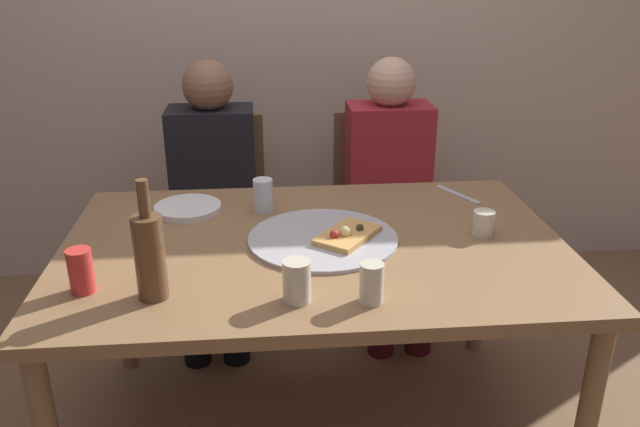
% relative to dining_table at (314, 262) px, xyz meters
% --- Properties ---
extents(back_wall, '(6.00, 0.10, 2.60)m').
position_rel_dining_table_xyz_m(back_wall, '(0.00, 1.36, 0.63)').
color(back_wall, '#BCA893').
rests_on(back_wall, ground_plane).
extents(dining_table, '(1.56, 1.03, 0.74)m').
position_rel_dining_table_xyz_m(dining_table, '(0.00, 0.00, 0.00)').
color(dining_table, olive).
rests_on(dining_table, ground_plane).
extents(pizza_tray, '(0.47, 0.47, 0.01)m').
position_rel_dining_table_xyz_m(pizza_tray, '(0.03, 0.01, 0.08)').
color(pizza_tray, '#ADADB2').
rests_on(pizza_tray, dining_table).
extents(pizza_slice_last, '(0.24, 0.25, 0.05)m').
position_rel_dining_table_xyz_m(pizza_slice_last, '(0.10, -0.00, 0.09)').
color(pizza_slice_last, tan).
rests_on(pizza_slice_last, pizza_tray).
extents(wine_bottle, '(0.08, 0.08, 0.33)m').
position_rel_dining_table_xyz_m(wine_bottle, '(-0.45, -0.30, 0.19)').
color(wine_bottle, brown).
rests_on(wine_bottle, dining_table).
extents(tumbler_near, '(0.07, 0.07, 0.08)m').
position_rel_dining_table_xyz_m(tumbler_near, '(0.54, 0.01, 0.11)').
color(tumbler_near, beige).
rests_on(tumbler_near, dining_table).
extents(tumbler_far, '(0.07, 0.07, 0.11)m').
position_rel_dining_table_xyz_m(tumbler_far, '(-0.07, -0.35, 0.13)').
color(tumbler_far, beige).
rests_on(tumbler_far, dining_table).
extents(wine_glass, '(0.06, 0.06, 0.11)m').
position_rel_dining_table_xyz_m(wine_glass, '(0.12, -0.38, 0.12)').
color(wine_glass, beige).
rests_on(wine_glass, dining_table).
extents(short_glass, '(0.07, 0.07, 0.12)m').
position_rel_dining_table_xyz_m(short_glass, '(-0.15, 0.27, 0.13)').
color(short_glass, silver).
rests_on(short_glass, dining_table).
extents(soda_can, '(0.07, 0.07, 0.12)m').
position_rel_dining_table_xyz_m(soda_can, '(-0.64, -0.25, 0.13)').
color(soda_can, red).
rests_on(soda_can, dining_table).
extents(plate_stack, '(0.23, 0.23, 0.02)m').
position_rel_dining_table_xyz_m(plate_stack, '(-0.42, 0.30, 0.08)').
color(plate_stack, white).
rests_on(plate_stack, dining_table).
extents(table_knife, '(0.12, 0.20, 0.01)m').
position_rel_dining_table_xyz_m(table_knife, '(0.57, 0.36, 0.07)').
color(table_knife, '#B7B7BC').
rests_on(table_knife, dining_table).
extents(chair_left, '(0.44, 0.44, 0.90)m').
position_rel_dining_table_xyz_m(chair_left, '(-0.37, 0.92, -0.15)').
color(chair_left, brown).
rests_on(chair_left, ground_plane).
extents(chair_right, '(0.44, 0.44, 0.90)m').
position_rel_dining_table_xyz_m(chair_right, '(0.40, 0.92, -0.15)').
color(chair_right, brown).
rests_on(chair_right, ground_plane).
extents(guest_in_sweater, '(0.36, 0.56, 1.17)m').
position_rel_dining_table_xyz_m(guest_in_sweater, '(-0.37, 0.76, -0.03)').
color(guest_in_sweater, black).
rests_on(guest_in_sweater, ground_plane).
extents(guest_in_beanie, '(0.36, 0.56, 1.17)m').
position_rel_dining_table_xyz_m(guest_in_beanie, '(0.40, 0.76, -0.03)').
color(guest_in_beanie, maroon).
rests_on(guest_in_beanie, ground_plane).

